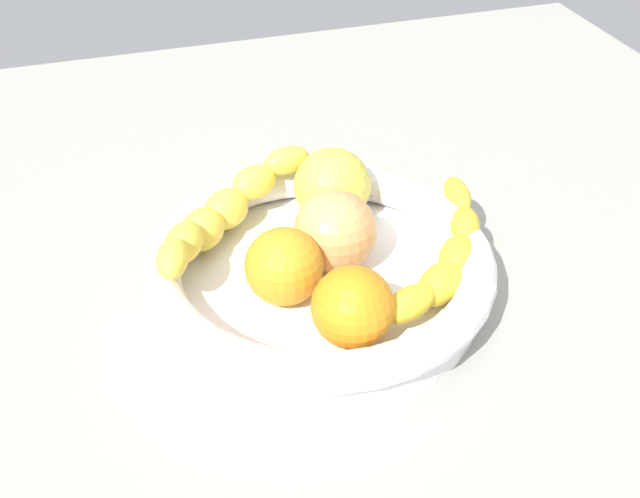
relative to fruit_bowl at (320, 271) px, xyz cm
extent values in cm
cube|color=#9A9A90|center=(0.00, 0.00, -4.33)|extent=(120.00, 120.00, 3.00)
cylinder|color=white|center=(0.00, 0.00, -1.71)|extent=(28.13, 28.13, 2.24)
torus|color=white|center=(0.00, 0.00, 1.02)|extent=(30.39, 30.39, 3.22)
ellipsoid|color=yellow|center=(0.53, 12.31, 4.24)|extent=(5.16, 3.58, 2.61)
ellipsoid|color=yellow|center=(-3.02, 11.10, 3.11)|extent=(5.60, 4.87, 3.18)
ellipsoid|color=yellow|center=(-6.23, 9.16, 1.98)|extent=(6.00, 5.82, 3.74)
ellipsoid|color=yellow|center=(-8.96, 6.58, 1.98)|extent=(5.89, 6.00, 3.74)
ellipsoid|color=yellow|center=(-11.07, 3.48, 3.11)|extent=(5.02, 5.64, 3.18)
ellipsoid|color=yellow|center=(-12.48, 0.00, 4.24)|extent=(3.80, 5.23, 2.61)
ellipsoid|color=yellow|center=(0.68, -9.66, 2.38)|extent=(5.63, 3.07, 2.22)
ellipsoid|color=yellow|center=(4.76, -8.45, 1.87)|extent=(5.96, 4.60, 2.69)
ellipsoid|color=yellow|center=(8.43, -6.29, 1.37)|extent=(6.16, 5.76, 3.17)
ellipsoid|color=yellow|center=(11.46, -3.31, 1.37)|extent=(5.80, 6.15, 3.17)
ellipsoid|color=yellow|center=(13.69, 0.32, 1.87)|extent=(4.66, 5.97, 2.69)
ellipsoid|color=yellow|center=(14.97, 4.38, 2.38)|extent=(3.15, 5.65, 2.22)
sphere|color=orange|center=(-3.69, -1.80, 2.71)|extent=(6.60, 6.60, 6.60)
sphere|color=orange|center=(-0.14, -8.41, 2.70)|extent=(6.59, 6.59, 6.59)
sphere|color=#E79F5D|center=(1.75, 1.20, 3.06)|extent=(7.31, 7.31, 7.31)
sphere|color=#DBD148|center=(3.84, 8.34, 3.05)|extent=(7.28, 7.28, 7.28)
camera|label=1|loc=(-16.99, -53.68, 43.76)|focal=45.90mm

